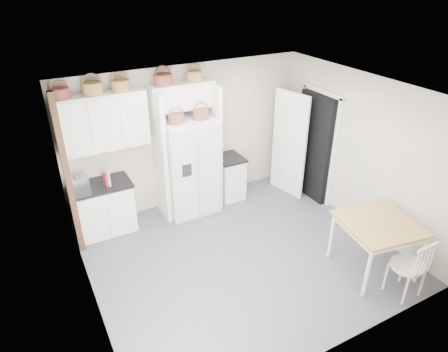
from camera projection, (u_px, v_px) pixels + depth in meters
floor at (242, 255)px, 6.31m from camera, size 4.50×4.50×0.00m
ceiling at (247, 95)px, 5.09m from camera, size 4.50×4.50×0.00m
wall_back at (188, 136)px, 7.26m from camera, size 4.50×0.00×4.50m
wall_left at (82, 227)px, 4.76m from camera, size 0.00×4.00×4.00m
wall_right at (360, 152)px, 6.64m from camera, size 0.00×4.00×4.00m
refrigerator at (189, 166)px, 7.11m from camera, size 0.92×0.74×1.78m
base_cab_left at (104, 209)px, 6.72m from camera, size 0.93×0.59×0.86m
base_cab_right at (229, 178)px, 7.74m from camera, size 0.46×0.55×0.81m
dining_table at (374, 246)px, 5.84m from camera, size 1.16×1.16×0.84m
windsor_chair at (408, 265)px, 5.36m from camera, size 0.48×0.44×0.98m
counter_left at (100, 185)px, 6.50m from camera, size 0.97×0.63×0.04m
counter_right at (229, 158)px, 7.54m from camera, size 0.50×0.59×0.04m
toaster at (78, 183)px, 6.31m from camera, size 0.32×0.22×0.21m
cookbook_red at (105, 179)px, 6.42m from camera, size 0.05×0.15×0.21m
cookbook_cream at (108, 178)px, 6.43m from camera, size 0.03×0.16×0.24m
basket_upper_a at (60, 93)px, 5.75m from camera, size 0.27×0.27×0.15m
basket_upper_b at (92, 88)px, 5.93m from camera, size 0.30×0.30×0.18m
basket_upper_c at (120, 85)px, 6.11m from camera, size 0.28×0.28×0.16m
basket_bridge_a at (163, 79)px, 6.40m from camera, size 0.31×0.31×0.17m
basket_bridge_b at (194, 76)px, 6.63m from camera, size 0.29×0.29×0.16m
basket_fridge_a at (176, 119)px, 6.49m from camera, size 0.27×0.27×0.15m
basket_fridge_b at (201, 114)px, 6.67m from camera, size 0.29×0.29×0.16m
upper_cabinet at (102, 122)px, 6.22m from camera, size 1.40×0.34×0.90m
bridge_cabinet at (182, 96)px, 6.68m from camera, size 1.12×0.34×0.45m
fridge_panel_left at (160, 157)px, 6.82m from camera, size 0.08×0.60×2.30m
fridge_panel_right at (213, 146)px, 7.25m from camera, size 0.08×0.60×2.30m
trim_post at (68, 178)px, 5.83m from camera, size 0.09×0.09×2.60m
doorway_void at (315, 147)px, 7.51m from camera, size 0.18×0.85×2.05m
door_slab at (289, 144)px, 7.62m from camera, size 0.21×0.79×2.05m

